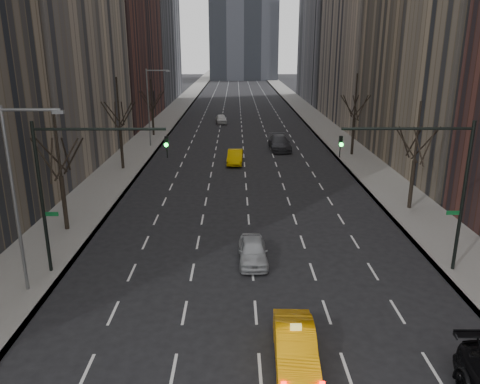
{
  "coord_description": "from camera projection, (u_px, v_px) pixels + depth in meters",
  "views": [
    {
      "loc": [
        -0.89,
        -10.73,
        11.61
      ],
      "look_at": [
        -0.65,
        15.25,
        3.5
      ],
      "focal_mm": 35.0,
      "sensor_mm": 36.0,
      "label": 1
    }
  ],
  "objects": [
    {
      "name": "sidewalk_left",
      "position": [
        170.0,
        116.0,
        80.4
      ],
      "size": [
        4.5,
        320.0,
        0.15
      ],
      "primitive_type": "cube",
      "color": "slate",
      "rests_on": "ground"
    },
    {
      "name": "sidewalk_right",
      "position": [
        312.0,
        116.0,
        80.61
      ],
      "size": [
        4.5,
        320.0,
        0.15
      ],
      "primitive_type": "cube",
      "color": "slate",
      "rests_on": "ground"
    },
    {
      "name": "tree_lw_b",
      "position": [
        61.0,
        176.0,
        29.68
      ],
      "size": [
        3.36,
        3.5,
        7.82
      ],
      "color": "black",
      "rests_on": "ground"
    },
    {
      "name": "tree_lw_c",
      "position": [
        120.0,
        129.0,
        44.86
      ],
      "size": [
        3.36,
        3.5,
        8.74
      ],
      "color": "black",
      "rests_on": "ground"
    },
    {
      "name": "tree_lw_d",
      "position": [
        152.0,
        110.0,
        62.18
      ],
      "size": [
        3.36,
        3.5,
        7.36
      ],
      "color": "black",
      "rests_on": "ground"
    },
    {
      "name": "tree_rw_b",
      "position": [
        414.0,
        161.0,
        33.71
      ],
      "size": [
        3.36,
        3.5,
        7.82
      ],
      "color": "black",
      "rests_on": "ground"
    },
    {
      "name": "tree_rw_c",
      "position": [
        354.0,
        119.0,
        50.79
      ],
      "size": [
        3.36,
        3.5,
        8.74
      ],
      "color": "black",
      "rests_on": "ground"
    },
    {
      "name": "traffic_mast_left",
      "position": [
        72.0,
        174.0,
        23.45
      ],
      "size": [
        6.69,
        0.39,
        8.0
      ],
      "color": "black",
      "rests_on": "ground"
    },
    {
      "name": "traffic_mast_right",
      "position": [
        433.0,
        173.0,
        23.6
      ],
      "size": [
        6.69,
        0.39,
        8.0
      ],
      "color": "black",
      "rests_on": "ground"
    },
    {
      "name": "streetlight_near",
      "position": [
        20.0,
        183.0,
        21.49
      ],
      "size": [
        2.83,
        0.22,
        9.0
      ],
      "color": "slate",
      "rests_on": "ground"
    },
    {
      "name": "streetlight_far",
      "position": [
        151.0,
        100.0,
        54.89
      ],
      "size": [
        2.83,
        0.22,
        9.0
      ],
      "color": "slate",
      "rests_on": "ground"
    },
    {
      "name": "taxi_sedan",
      "position": [
        295.0,
        346.0,
        17.77
      ],
      "size": [
        1.66,
        4.41,
        1.44
      ],
      "primitive_type": "imported",
      "rotation": [
        0.0,
        0.0,
        -0.03
      ],
      "color": "#FFA105",
      "rests_on": "ground"
    },
    {
      "name": "silver_sedan_ahead",
      "position": [
        253.0,
        251.0,
        26.16
      ],
      "size": [
        1.65,
        3.95,
        1.34
      ],
      "primitive_type": "imported",
      "rotation": [
        0.0,
        0.0,
        0.02
      ],
      "color": "#9FA2A7",
      "rests_on": "ground"
    },
    {
      "name": "far_taxi",
      "position": [
        235.0,
        157.0,
        48.2
      ],
      "size": [
        1.74,
        4.43,
        1.44
      ],
      "primitive_type": "imported",
      "rotation": [
        0.0,
        0.0,
        -0.05
      ],
      "color": "#E1AD04",
      "rests_on": "ground"
    },
    {
      "name": "far_suv_grey",
      "position": [
        280.0,
        143.0,
        54.65
      ],
      "size": [
        2.51,
        5.75,
        1.64
      ],
      "primitive_type": "imported",
      "rotation": [
        0.0,
        0.0,
        0.04
      ],
      "color": "#313237",
      "rests_on": "ground"
    },
    {
      "name": "far_car_white",
      "position": [
        221.0,
        119.0,
        73.53
      ],
      "size": [
        1.97,
        4.18,
        1.38
      ],
      "primitive_type": "imported",
      "rotation": [
        0.0,
        0.0,
        0.09
      ],
      "color": "silver",
      "rests_on": "ground"
    }
  ]
}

